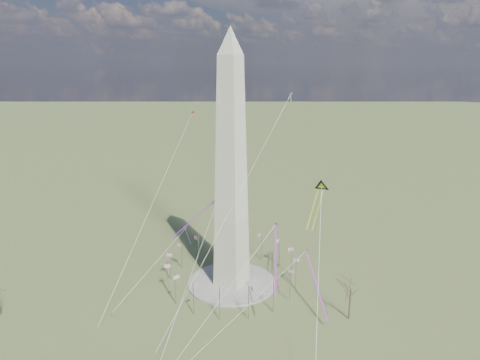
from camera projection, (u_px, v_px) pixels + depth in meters
The scene contains 13 objects.
ground at pixel (232, 283), 176.53m from camera, with size 2000.00×2000.00×0.00m, color #545D2E.
plaza at pixel (232, 283), 176.43m from camera, with size 36.00×36.00×0.80m, color #A7A298.
washington_monument at pixel (231, 171), 163.81m from camera, with size 15.56×15.56×100.00m.
flagpole_ring at pixel (232, 268), 174.60m from camera, with size 54.40×54.40×13.00m.
tree_near at pixel (351, 288), 149.08m from camera, with size 9.90×9.90×17.32m.
person_west at pixel (112, 315), 153.25m from camera, with size 0.74×0.57×1.51m, color gray.
kite_delta_black at pixel (321, 189), 161.42m from camera, with size 6.88×18.16×14.89m.
kite_diamond_purple at pixel (187, 228), 184.19m from camera, with size 1.87×3.13×9.99m.
kite_streamer_left at pixel (276, 247), 149.66m from camera, with size 11.92×21.83×16.31m.
kite_streamer_mid at pixel (203, 210), 167.93m from camera, with size 11.13×19.77×14.85m.
kite_streamer_right at pixel (313, 273), 158.54m from camera, with size 17.15×19.45×16.84m.
kite_small_red at pixel (193, 113), 213.79m from camera, with size 1.52×2.23×4.70m.
kite_small_white at pixel (291, 95), 187.17m from camera, with size 1.75×1.53×4.58m.
Camera 1 is at (84.27, -134.70, 88.11)m, focal length 32.00 mm.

